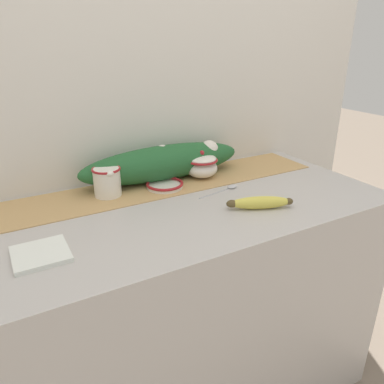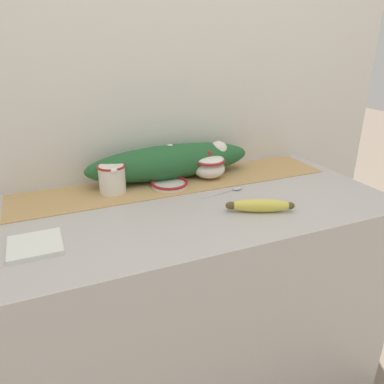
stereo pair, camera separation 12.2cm
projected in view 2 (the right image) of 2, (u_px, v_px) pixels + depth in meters
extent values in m
cube|color=#B7B2AD|center=(196.00, 305.00, 1.43)|extent=(1.31, 0.65, 0.87)
cube|color=silver|center=(161.00, 89.00, 1.43)|extent=(2.11, 0.04, 2.40)
cube|color=tan|center=(176.00, 183.00, 1.43)|extent=(1.21, 0.24, 0.00)
cylinder|color=white|center=(112.00, 179.00, 1.32)|extent=(0.09, 0.09, 0.10)
torus|color=#A31E23|center=(111.00, 166.00, 1.30)|extent=(0.10, 0.10, 0.01)
torus|color=white|center=(109.00, 172.00, 1.37)|extent=(0.05, 0.01, 0.05)
ellipsoid|color=white|center=(114.00, 171.00, 1.27)|extent=(0.03, 0.02, 0.02)
ellipsoid|color=white|center=(209.00, 169.00, 1.46)|extent=(0.12, 0.12, 0.07)
torus|color=#A31E23|center=(209.00, 160.00, 1.45)|extent=(0.13, 0.13, 0.01)
ellipsoid|color=white|center=(209.00, 159.00, 1.45)|extent=(0.11, 0.11, 0.03)
sphere|color=#A31E23|center=(209.00, 153.00, 1.44)|extent=(0.02, 0.02, 0.02)
cylinder|color=white|center=(170.00, 185.00, 1.39)|extent=(0.13, 0.13, 0.01)
torus|color=#A31E23|center=(170.00, 183.00, 1.38)|extent=(0.14, 0.14, 0.01)
ellipsoid|color=#DBCC4C|center=(261.00, 206.00, 1.19)|extent=(0.20, 0.12, 0.04)
ellipsoid|color=brown|center=(231.00, 206.00, 1.19)|extent=(0.04, 0.04, 0.03)
ellipsoid|color=brown|center=(290.00, 206.00, 1.19)|extent=(0.04, 0.03, 0.02)
cube|color=#B7B7BC|center=(217.00, 195.00, 1.32)|extent=(0.14, 0.03, 0.00)
ellipsoid|color=#B7B7BC|center=(237.00, 188.00, 1.37)|extent=(0.05, 0.04, 0.01)
cube|color=white|center=(35.00, 245.00, 0.99)|extent=(0.14, 0.14, 0.01)
ellipsoid|color=#235B2D|center=(171.00, 162.00, 1.45)|extent=(0.66, 0.15, 0.13)
sphere|color=silver|center=(125.00, 166.00, 1.36)|extent=(0.06, 0.06, 0.06)
sphere|color=silver|center=(170.00, 154.00, 1.44)|extent=(0.08, 0.08, 0.08)
sphere|color=silver|center=(218.00, 150.00, 1.50)|extent=(0.08, 0.08, 0.08)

